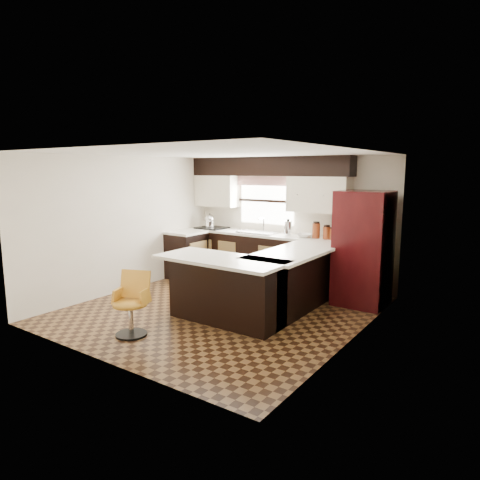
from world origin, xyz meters
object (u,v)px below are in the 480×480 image
Objects in this scene: peninsula_long at (291,282)px; peninsula_return at (226,291)px; bar_chair at (130,305)px; refrigerator at (363,248)px.

peninsula_long is 1.18× the size of peninsula_return.
bar_chair is at bearing -120.27° from peninsula_long.
peninsula_long and peninsula_return have the same top height.
refrigerator reaches higher than peninsula_return.
refrigerator is at bearing 34.37° from bar_chair.
peninsula_long is at bearing -130.27° from refrigerator.
refrigerator is 3.69m from bar_chair.
peninsula_return is 2.36m from refrigerator.
bar_chair is (-0.71, -1.15, -0.03)m from peninsula_return.
peninsula_return is 0.90× the size of refrigerator.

